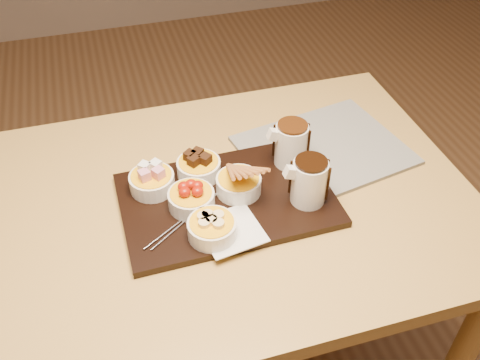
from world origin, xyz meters
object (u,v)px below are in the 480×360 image
object	(u,v)px
serving_board	(227,200)
pitcher_milk_chocolate	(291,145)
dining_table	(207,231)
newspaper	(324,150)
bowl_strawberries	(191,200)
pitcher_dark_chocolate	(309,182)

from	to	relation	value
serving_board	pitcher_milk_chocolate	distance (m)	0.20
dining_table	newspaper	distance (m)	0.35
bowl_strawberries	pitcher_dark_chocolate	xyz separation A→B (m)	(0.25, -0.05, 0.03)
bowl_strawberries	newspaper	xyz separation A→B (m)	(0.36, 0.11, -0.03)
pitcher_milk_chocolate	newspaper	distance (m)	0.13
newspaper	pitcher_milk_chocolate	bearing A→B (deg)	-172.43
dining_table	pitcher_dark_chocolate	bearing A→B (deg)	-19.77
pitcher_milk_chocolate	newspaper	xyz separation A→B (m)	(0.10, 0.03, -0.06)
pitcher_dark_chocolate	pitcher_milk_chocolate	xyz separation A→B (m)	(0.01, 0.13, 0.00)
dining_table	bowl_strawberries	size ratio (longest dim) A/B	12.00
serving_board	pitcher_milk_chocolate	bearing A→B (deg)	21.80
dining_table	pitcher_milk_chocolate	world-z (taller)	pitcher_milk_chocolate
dining_table	pitcher_dark_chocolate	xyz separation A→B (m)	(0.21, -0.08, 0.17)
bowl_strawberries	newspaper	world-z (taller)	bowl_strawberries
dining_table	serving_board	size ratio (longest dim) A/B	2.61
dining_table	pitcher_dark_chocolate	size ratio (longest dim) A/B	11.64
bowl_strawberries	pitcher_milk_chocolate	distance (m)	0.27
serving_board	pitcher_dark_chocolate	bearing A→B (deg)	-19.98
bowl_strawberries	serving_board	bearing A→B (deg)	4.43
dining_table	pitcher_milk_chocolate	size ratio (longest dim) A/B	11.64
pitcher_milk_chocolate	newspaper	bearing A→B (deg)	17.32
pitcher_dark_chocolate	dining_table	bearing A→B (deg)	159.37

